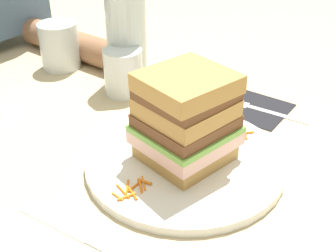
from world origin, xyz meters
TOP-DOWN VIEW (x-y plane):
  - ground_plane at (0.00, 0.00)m, footprint 3.00×3.00m
  - main_plate at (0.02, -0.01)m, footprint 0.28×0.28m
  - sandwich at (0.02, -0.01)m, footprint 0.14×0.13m
  - carrot_shred_0 at (-0.08, 0.01)m, footprint 0.02×0.02m
  - carrot_shred_1 at (-0.09, -0.00)m, footprint 0.02×0.01m
  - carrot_shred_2 at (-0.10, 0.01)m, footprint 0.00×0.02m
  - carrot_shred_3 at (-0.09, 0.01)m, footprint 0.01×0.03m
  - carrot_shred_4 at (-0.07, -0.00)m, footprint 0.02×0.02m
  - carrot_shred_5 at (-0.06, -0.00)m, footprint 0.02×0.02m
  - carrot_shred_6 at (-0.06, 0.00)m, footprint 0.01×0.02m
  - carrot_shred_7 at (-0.08, 0.00)m, footprint 0.02×0.03m
  - carrot_shred_8 at (-0.08, 0.01)m, footprint 0.02×0.00m
  - carrot_shred_9 at (0.12, -0.03)m, footprint 0.02×0.01m
  - carrot_shred_10 at (0.11, -0.04)m, footprint 0.02×0.02m
  - carrot_shred_11 at (0.12, -0.04)m, footprint 0.02×0.02m
  - carrot_shred_12 at (0.11, -0.04)m, footprint 0.01×0.03m
  - carrot_shred_13 at (0.13, -0.01)m, footprint 0.01×0.02m
  - carrot_shred_14 at (0.10, -0.04)m, footprint 0.03×0.01m
  - carrot_shred_15 at (0.10, -0.02)m, footprint 0.02×0.02m
  - carrot_shred_16 at (0.12, -0.05)m, footprint 0.02×0.02m
  - carrot_shred_17 at (0.11, -0.03)m, footprint 0.02×0.03m
  - carrot_shred_18 at (0.10, -0.03)m, footprint 0.01×0.02m
  - napkin_dark at (0.22, 0.00)m, footprint 0.11×0.14m
  - fork at (0.23, -0.02)m, footprint 0.03×0.17m
  - knife at (-0.16, -0.00)m, footprint 0.04×0.20m
  - juice_glass at (0.13, 0.21)m, footprint 0.07×0.07m
  - water_bottle at (0.17, 0.23)m, footprint 0.07×0.07m
  - empty_tumbler_0 at (0.14, 0.39)m, footprint 0.08×0.08m

SIDE VIEW (x-z plane):
  - ground_plane at x=0.00m, z-range 0.00..0.00m
  - napkin_dark at x=0.22m, z-range 0.00..0.00m
  - knife at x=-0.16m, z-range 0.00..0.00m
  - fork at x=0.23m, z-range 0.00..0.01m
  - main_plate at x=0.02m, z-range 0.00..0.01m
  - carrot_shred_5 at x=-0.06m, z-range 0.01..0.02m
  - carrot_shred_10 at x=0.11m, z-range 0.01..0.02m
  - carrot_shred_8 at x=-0.08m, z-range 0.01..0.02m
  - carrot_shred_17 at x=0.11m, z-range 0.01..0.02m
  - carrot_shred_3 at x=-0.09m, z-range 0.01..0.02m
  - carrot_shred_0 at x=-0.08m, z-range 0.01..0.02m
  - carrot_shred_2 at x=-0.10m, z-range 0.01..0.02m
  - carrot_shred_15 at x=0.10m, z-range 0.01..0.02m
  - carrot_shred_13 at x=0.13m, z-range 0.01..0.02m
  - carrot_shred_4 at x=-0.07m, z-range 0.01..0.02m
  - carrot_shred_7 at x=-0.08m, z-range 0.01..0.02m
  - carrot_shred_1 at x=-0.09m, z-range 0.01..0.02m
  - carrot_shred_16 at x=0.12m, z-range 0.01..0.02m
  - carrot_shred_12 at x=0.11m, z-range 0.01..0.02m
  - carrot_shred_18 at x=0.10m, z-range 0.01..0.02m
  - carrot_shred_11 at x=0.12m, z-range 0.01..0.02m
  - carrot_shred_6 at x=-0.06m, z-range 0.01..0.02m
  - carrot_shred_14 at x=0.10m, z-range 0.01..0.02m
  - carrot_shred_9 at x=0.12m, z-range 0.01..0.02m
  - juice_glass at x=0.13m, z-range 0.00..0.08m
  - empty_tumbler_0 at x=0.14m, z-range 0.00..0.09m
  - sandwich at x=0.02m, z-range 0.01..0.14m
  - water_bottle at x=0.17m, z-range -0.01..0.26m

